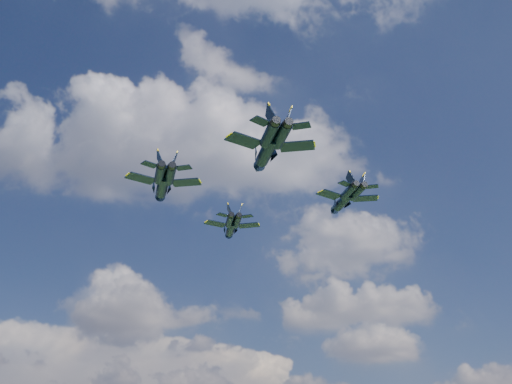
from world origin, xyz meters
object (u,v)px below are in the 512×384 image
at_px(jet_lead, 231,228).
at_px(jet_slot, 266,152).
at_px(jet_left, 162,186).
at_px(jet_right, 343,201).

bearing_deg(jet_lead, jet_slot, -87.06).
height_order(jet_lead, jet_slot, jet_slot).
xyz_separation_m(jet_left, jet_slot, (17.43, -14.88, -1.34)).
distance_m(jet_lead, jet_right, 22.61).
bearing_deg(jet_left, jet_right, -0.45).
xyz_separation_m(jet_right, jet_slot, (-13.67, -21.86, -1.47)).
height_order(jet_left, jet_slot, jet_left).
height_order(jet_right, jet_slot, jet_right).
bearing_deg(jet_right, jet_left, 177.70).
xyz_separation_m(jet_lead, jet_left, (-10.78, -16.82, 1.15)).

